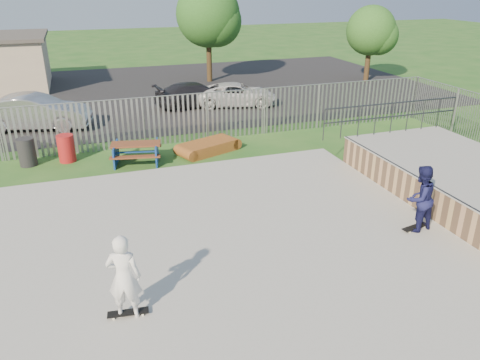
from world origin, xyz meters
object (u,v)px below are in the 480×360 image
object	(u,v)px
car_dark	(196,94)
trash_bin_red	(66,148)
skater_white	(124,277)
funbox	(208,147)
trash_bin_grey	(27,152)
tree_right	(371,31)
car_silver	(35,112)
car_white	(237,94)
picnic_table	(136,153)
skater_navy	(420,198)
tree_mid	(208,15)

from	to	relation	value
car_dark	trash_bin_red	bearing A→B (deg)	126.82
skater_white	funbox	bearing A→B (deg)	-97.46
trash_bin_grey	tree_right	xyz separation A→B (m)	(20.19, 9.24, 2.72)
car_dark	skater_white	size ratio (longest dim) A/B	2.42
trash_bin_red	car_silver	bearing A→B (deg)	105.00
car_dark	car_white	distance (m)	2.20
picnic_table	skater_navy	bearing A→B (deg)	-39.24
car_dark	car_white	bearing A→B (deg)	-112.34
trash_bin_red	car_dark	xyz separation A→B (m)	(6.52, 6.41, 0.14)
trash_bin_grey	car_dark	xyz separation A→B (m)	(7.87, 6.38, 0.14)
car_white	skater_white	bearing A→B (deg)	169.38
car_silver	tree_mid	distance (m)	13.40
tree_mid	tree_right	world-z (taller)	tree_mid
car_dark	car_white	size ratio (longest dim) A/B	1.02
trash_bin_red	skater_white	xyz separation A→B (m)	(1.10, -9.79, 0.54)
car_silver	skater_navy	world-z (taller)	skater_navy
car_silver	car_dark	size ratio (longest dim) A/B	1.09
skater_navy	trash_bin_red	bearing A→B (deg)	-55.89
picnic_table	tree_mid	bearing A→B (deg)	76.04
trash_bin_grey	picnic_table	bearing A→B (deg)	-14.84
picnic_table	car_dark	bearing A→B (deg)	72.84
trash_bin_grey	car_silver	size ratio (longest dim) A/B	0.22
skater_white	skater_navy	bearing A→B (deg)	-155.08
funbox	car_dark	bearing A→B (deg)	58.30
skater_white	trash_bin_grey	bearing A→B (deg)	-58.94
car_white	tree_right	bearing A→B (deg)	-56.38
trash_bin_grey	skater_navy	distance (m)	13.35
funbox	tree_mid	size ratio (longest dim) A/B	0.38
car_dark	tree_right	distance (m)	12.91
funbox	car_silver	distance (m)	8.49
picnic_table	car_dark	xyz separation A→B (m)	(4.09, 7.38, 0.27)
tree_mid	tree_right	size ratio (longest dim) A/B	1.30
picnic_table	trash_bin_grey	world-z (taller)	trash_bin_grey
picnic_table	trash_bin_red	size ratio (longest dim) A/B	2.01
trash_bin_grey	car_silver	world-z (taller)	car_silver
car_silver	tree_mid	bearing A→B (deg)	-38.36
skater_navy	skater_white	xyz separation A→B (m)	(-7.61, -1.05, 0.00)
trash_bin_red	tree_right	size ratio (longest dim) A/B	0.21
car_white	skater_white	xyz separation A→B (m)	(-7.54, -15.65, 0.43)
trash_bin_grey	car_white	bearing A→B (deg)	30.24
trash_bin_grey	skater_white	world-z (taller)	skater_white
car_white	skater_navy	distance (m)	14.60
picnic_table	skater_white	size ratio (longest dim) A/B	1.13
trash_bin_grey	skater_white	bearing A→B (deg)	-75.99
car_silver	tree_right	world-z (taller)	tree_right
trash_bin_red	tree_right	xyz separation A→B (m)	(18.84, 9.26, 2.73)
funbox	trash_bin_red	distance (m)	5.28
picnic_table	car_white	xyz separation A→B (m)	(6.21, 6.83, 0.23)
skater_navy	car_silver	bearing A→B (deg)	-64.23
car_dark	tree_right	xyz separation A→B (m)	(12.32, 2.86, 2.58)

